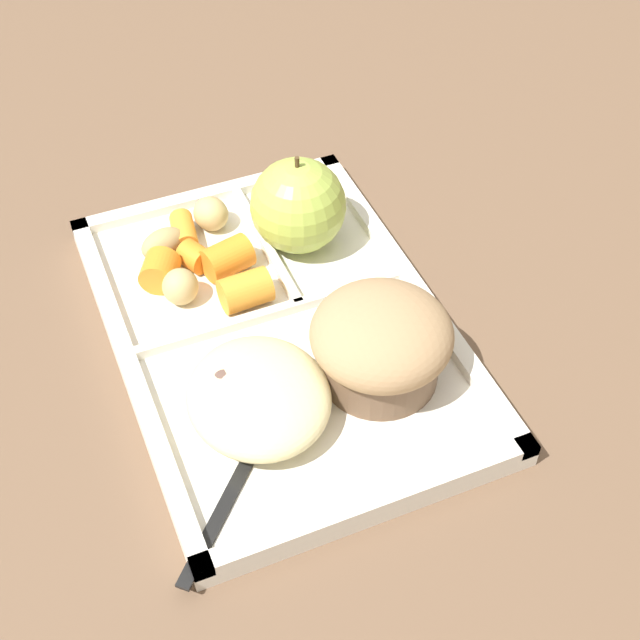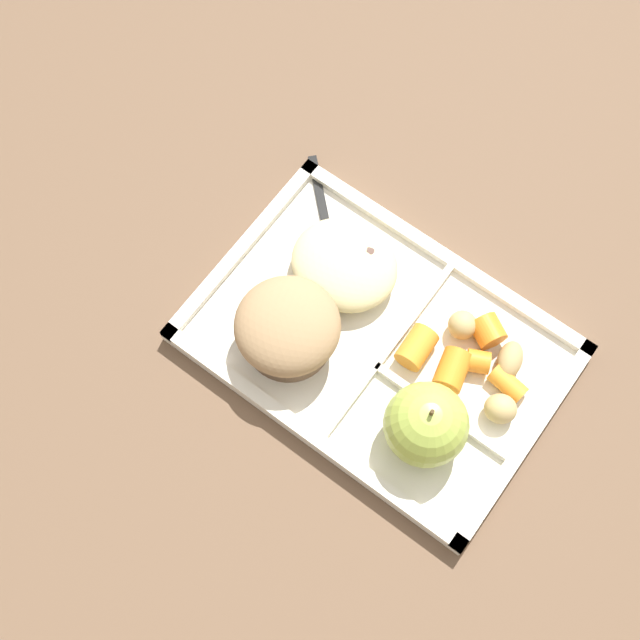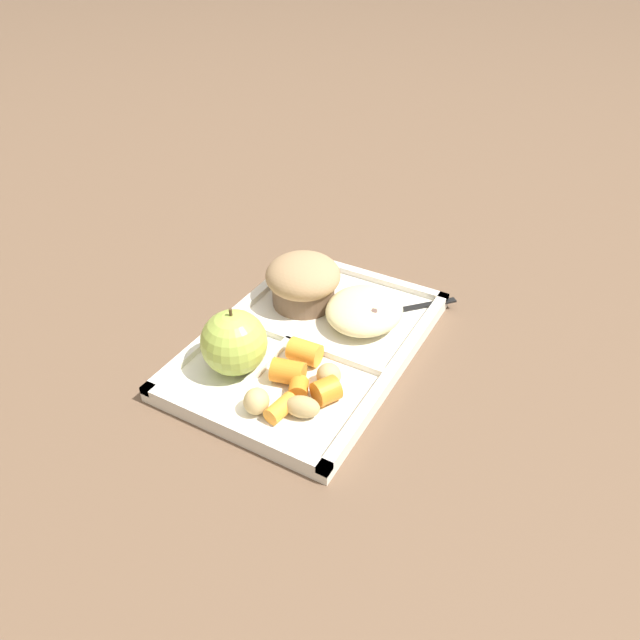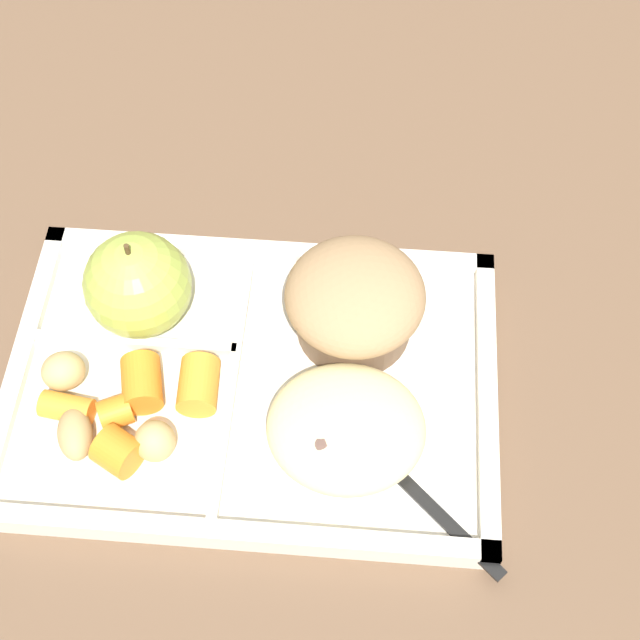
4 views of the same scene
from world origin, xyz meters
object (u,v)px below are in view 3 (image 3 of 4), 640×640
at_px(bran_muffin, 303,281).
at_px(lunch_tray, 310,345).
at_px(green_apple, 234,342).
at_px(plastic_fork, 395,311).

bearing_deg(bran_muffin, lunch_tray, -144.53).
height_order(green_apple, bran_muffin, green_apple).
height_order(lunch_tray, green_apple, green_apple).
relative_size(lunch_tray, plastic_fork, 2.82).
height_order(lunch_tray, bran_muffin, bran_muffin).
xyz_separation_m(bran_muffin, plastic_fork, (0.04, -0.11, -0.03)).
bearing_deg(lunch_tray, plastic_fork, -31.18).
distance_m(lunch_tray, bran_muffin, 0.09).
xyz_separation_m(lunch_tray, bran_muffin, (0.07, 0.05, 0.04)).
distance_m(green_apple, plastic_fork, 0.22).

